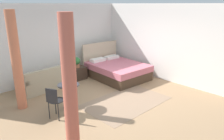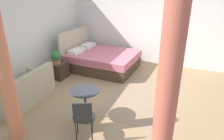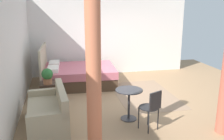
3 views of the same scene
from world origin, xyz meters
name	(u,v)px [view 3 (image 3 of 3)]	position (x,y,z in m)	size (l,w,h in m)	color
ground_plane	(129,97)	(0.00, 0.00, -0.01)	(8.23, 8.76, 0.02)	#9E7A56
wall_back	(16,50)	(0.00, 2.88, 1.42)	(8.23, 0.12, 2.85)	silver
wall_right	(110,35)	(2.62, 0.00, 1.42)	(0.12, 5.76, 2.85)	silver
area_rug	(144,95)	(0.04, -0.48, 0.00)	(2.53, 1.60, 0.01)	#93755B
bed	(77,75)	(1.40, 1.31, 0.32)	(1.85, 2.33, 1.28)	#473323
couch	(49,113)	(-1.30, 2.14, 0.28)	(1.62, 0.89, 0.80)	tan
nightstand	(48,91)	(0.21, 2.19, 0.24)	(0.51, 0.42, 0.49)	#38281E
potted_plant	(47,76)	(0.11, 2.19, 0.71)	(0.29, 0.29, 0.42)	#935B3D
balcony_table	(129,99)	(-1.38, 0.40, 0.48)	(0.61, 0.61, 0.70)	#2D2D33
cafe_chair_near_window	(152,106)	(-1.99, 0.10, 0.54)	(0.54, 0.54, 0.86)	black
curtain_right	(94,75)	(-2.37, 1.31, 1.35)	(0.26, 0.26, 2.71)	#D1704C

